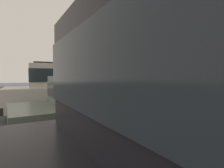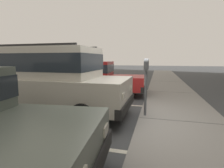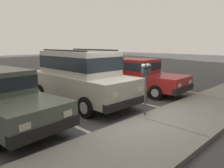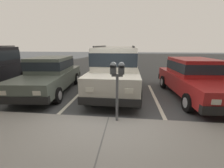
# 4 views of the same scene
# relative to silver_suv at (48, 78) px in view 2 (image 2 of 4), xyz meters

# --- Properties ---
(ground_plane) EXTENTS (80.00, 80.00, 0.10)m
(ground_plane) POSITION_rel_silver_suv_xyz_m (-0.02, 2.47, -1.14)
(ground_plane) COLOR #444749
(sidewalk) EXTENTS (40.00, 2.20, 0.12)m
(sidewalk) POSITION_rel_silver_suv_xyz_m (-0.02, 3.77, -1.03)
(sidewalk) COLOR gray
(sidewalk) RESTS_ON ground_plane
(parking_stall_lines) EXTENTS (12.92, 4.80, 0.01)m
(parking_stall_lines) POSITION_rel_silver_suv_xyz_m (1.58, 1.07, -1.08)
(parking_stall_lines) COLOR silver
(parking_stall_lines) RESTS_ON ground_plane
(silver_suv) EXTENTS (2.04, 4.79, 2.03)m
(silver_suv) POSITION_rel_silver_suv_xyz_m (0.00, 0.00, 0.00)
(silver_suv) COLOR beige
(silver_suv) RESTS_ON ground_plane
(red_sedan) EXTENTS (2.04, 4.58, 1.54)m
(red_sedan) POSITION_rel_silver_suv_xyz_m (-3.16, 0.25, -0.27)
(red_sedan) COLOR red
(red_sedan) RESTS_ON ground_plane
(parking_meter_near) EXTENTS (0.35, 0.12, 1.55)m
(parking_meter_near) POSITION_rel_silver_suv_xyz_m (-0.26, 2.82, 0.18)
(parking_meter_near) COLOR #595B60
(parking_meter_near) RESTS_ON sidewalk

